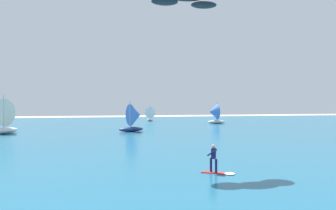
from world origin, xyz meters
The scene contains 7 objects.
ocean centered at (0.00, 51.86, 0.05)m, with size 160.00×90.00×0.10m, color #1E607F.
kitesurfer centered at (3.45, 20.35, 0.70)m, with size 1.95×1.54×1.67m.
kite centered at (2.33, 23.46, 11.02)m, with size 4.60×1.71×0.69m.
sailboat_center_horizon centered at (-15.24, 49.61, 2.51)m, with size 4.19×4.71×5.25m.
sailboat_outermost centered at (7.84, 75.54, 1.71)m, with size 2.66×3.09×3.52m.
sailboat_far_left centered at (18.86, 63.29, 2.10)m, with size 3.70×3.12×4.37m.
sailboat_far_right centered at (1.65, 48.83, 2.13)m, with size 3.94×3.50×4.43m.
Camera 1 is at (-3.24, 2.40, 4.22)m, focal length 34.81 mm.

